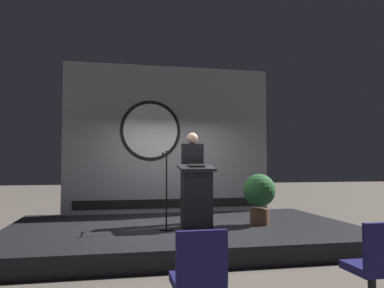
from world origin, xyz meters
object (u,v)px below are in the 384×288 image
object	(u,v)px
podium	(196,196)
potted_plant	(259,194)
speaker_person	(192,177)
microphone_stand	(166,201)
audience_chair_left	(199,274)
audience_chair_right	(377,261)

from	to	relation	value
podium	potted_plant	world-z (taller)	podium
speaker_person	microphone_stand	size ratio (longest dim) A/B	1.27
speaker_person	audience_chair_left	bearing A→B (deg)	-100.76
speaker_person	audience_chair_right	xyz separation A→B (m)	(1.05, -3.86, -0.70)
speaker_person	microphone_stand	xyz separation A→B (m)	(-0.59, -0.57, -0.41)
microphone_stand	audience_chair_left	bearing A→B (deg)	-92.64
microphone_stand	potted_plant	xyz separation A→B (m)	(1.80, 0.15, 0.09)
speaker_person	audience_chair_right	bearing A→B (deg)	-74.75
audience_chair_left	audience_chair_right	size ratio (longest dim) A/B	1.00
speaker_person	microphone_stand	distance (m)	0.91
microphone_stand	audience_chair_right	distance (m)	3.69
podium	audience_chair_left	size ratio (longest dim) A/B	1.29
speaker_person	audience_chair_right	size ratio (longest dim) A/B	1.97
audience_chair_right	speaker_person	bearing A→B (deg)	105.25
potted_plant	audience_chair_left	bearing A→B (deg)	-119.18
potted_plant	speaker_person	bearing A→B (deg)	161.08
microphone_stand	potted_plant	bearing A→B (deg)	4.80
microphone_stand	podium	bearing A→B (deg)	8.57
microphone_stand	audience_chair_right	xyz separation A→B (m)	(1.64, -3.29, -0.29)
podium	audience_chair_right	distance (m)	3.56
podium	microphone_stand	distance (m)	0.58
microphone_stand	potted_plant	distance (m)	1.81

